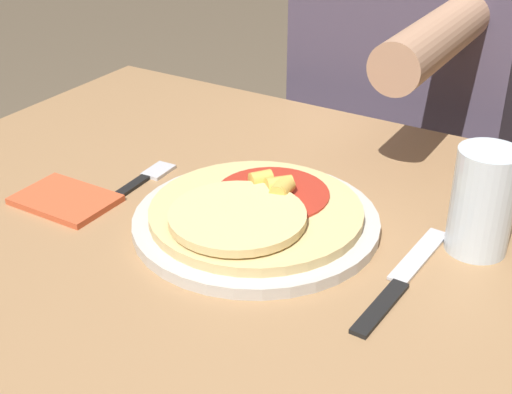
{
  "coord_description": "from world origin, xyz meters",
  "views": [
    {
      "loc": [
        0.39,
        -0.63,
        1.16
      ],
      "look_at": [
        0.01,
        -0.02,
        0.77
      ],
      "focal_mm": 50.0,
      "sensor_mm": 36.0,
      "label": 1
    }
  ],
  "objects_px": {
    "plate": "(256,222)",
    "person_diner": "(408,96)",
    "pizza": "(254,211)",
    "fork": "(134,186)",
    "drinking_glass": "(483,201)",
    "dining_table": "(256,303)",
    "knife": "(401,280)"
  },
  "relations": [
    {
      "from": "knife",
      "to": "drinking_glass",
      "type": "distance_m",
      "value": 0.13
    },
    {
      "from": "dining_table",
      "to": "drinking_glass",
      "type": "distance_m",
      "value": 0.32
    },
    {
      "from": "plate",
      "to": "knife",
      "type": "distance_m",
      "value": 0.19
    },
    {
      "from": "knife",
      "to": "drinking_glass",
      "type": "height_order",
      "value": "drinking_glass"
    },
    {
      "from": "dining_table",
      "to": "person_diner",
      "type": "relative_size",
      "value": 0.87
    },
    {
      "from": "dining_table",
      "to": "plate",
      "type": "relative_size",
      "value": 3.53
    },
    {
      "from": "dining_table",
      "to": "knife",
      "type": "height_order",
      "value": "knife"
    },
    {
      "from": "dining_table",
      "to": "drinking_glass",
      "type": "height_order",
      "value": "drinking_glass"
    },
    {
      "from": "plate",
      "to": "pizza",
      "type": "bearing_deg",
      "value": -88.37
    },
    {
      "from": "drinking_glass",
      "to": "pizza",
      "type": "bearing_deg",
      "value": -158.42
    },
    {
      "from": "plate",
      "to": "pizza",
      "type": "distance_m",
      "value": 0.02
    },
    {
      "from": "knife",
      "to": "fork",
      "type": "bearing_deg",
      "value": 177.32
    },
    {
      "from": "person_diner",
      "to": "pizza",
      "type": "bearing_deg",
      "value": -87.21
    },
    {
      "from": "drinking_glass",
      "to": "person_diner",
      "type": "distance_m",
      "value": 0.57
    },
    {
      "from": "fork",
      "to": "drinking_glass",
      "type": "height_order",
      "value": "drinking_glass"
    },
    {
      "from": "plate",
      "to": "pizza",
      "type": "height_order",
      "value": "pizza"
    },
    {
      "from": "dining_table",
      "to": "fork",
      "type": "relative_size",
      "value": 5.83
    },
    {
      "from": "drinking_glass",
      "to": "fork",
      "type": "bearing_deg",
      "value": -168.48
    },
    {
      "from": "plate",
      "to": "pizza",
      "type": "xyz_separation_m",
      "value": [
        0.0,
        -0.01,
        0.02
      ]
    },
    {
      "from": "person_diner",
      "to": "knife",
      "type": "bearing_deg",
      "value": -70.17
    },
    {
      "from": "dining_table",
      "to": "knife",
      "type": "bearing_deg",
      "value": -9.37
    },
    {
      "from": "plate",
      "to": "person_diner",
      "type": "distance_m",
      "value": 0.58
    },
    {
      "from": "dining_table",
      "to": "person_diner",
      "type": "height_order",
      "value": "person_diner"
    },
    {
      "from": "pizza",
      "to": "fork",
      "type": "distance_m",
      "value": 0.19
    },
    {
      "from": "pizza",
      "to": "knife",
      "type": "relative_size",
      "value": 1.14
    },
    {
      "from": "plate",
      "to": "fork",
      "type": "height_order",
      "value": "plate"
    },
    {
      "from": "knife",
      "to": "person_diner",
      "type": "xyz_separation_m",
      "value": [
        -0.22,
        0.6,
        -0.03
      ]
    },
    {
      "from": "dining_table",
      "to": "plate",
      "type": "bearing_deg",
      "value": -59.72
    },
    {
      "from": "pizza",
      "to": "person_diner",
      "type": "height_order",
      "value": "person_diner"
    },
    {
      "from": "fork",
      "to": "knife",
      "type": "distance_m",
      "value": 0.38
    },
    {
      "from": "knife",
      "to": "drinking_glass",
      "type": "bearing_deg",
      "value": 65.48
    },
    {
      "from": "plate",
      "to": "person_diner",
      "type": "height_order",
      "value": "person_diner"
    }
  ]
}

